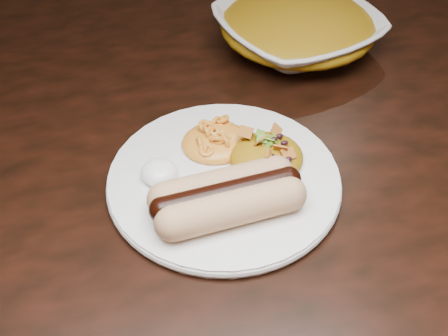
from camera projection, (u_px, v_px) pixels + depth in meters
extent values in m
cube|color=black|center=(162.00, 110.00, 0.73)|extent=(1.60, 0.90, 0.04)
cylinder|color=black|center=(417.00, 95.00, 1.38)|extent=(0.07, 0.07, 0.71)
cylinder|color=white|center=(224.00, 179.00, 0.59)|extent=(0.33, 0.33, 0.01)
cylinder|color=tan|center=(231.00, 208.00, 0.53)|extent=(0.13, 0.04, 0.04)
cylinder|color=tan|center=(223.00, 186.00, 0.55)|extent=(0.13, 0.04, 0.04)
cylinder|color=black|center=(227.00, 194.00, 0.54)|extent=(0.14, 0.04, 0.03)
ellipsoid|color=orange|center=(216.00, 135.00, 0.61)|extent=(0.10, 0.10, 0.03)
ellipsoid|color=white|center=(159.00, 169.00, 0.58)|extent=(0.05, 0.05, 0.02)
ellipsoid|color=#B13A00|center=(267.00, 154.00, 0.60)|extent=(0.09, 0.08, 0.03)
imported|color=silver|center=(297.00, 31.00, 0.79)|extent=(0.28, 0.28, 0.06)
ellipsoid|color=#B13A00|center=(299.00, 18.00, 0.77)|extent=(0.28, 0.28, 0.06)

